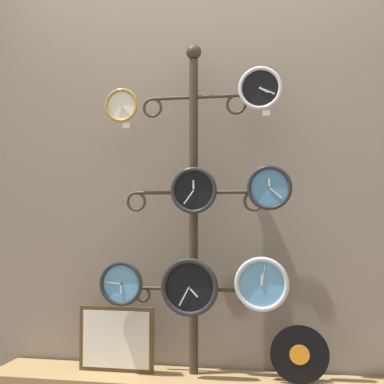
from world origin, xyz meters
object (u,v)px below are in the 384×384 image
(clock_bottom_left, at_px, (121,284))
(clock_top_right, at_px, (260,88))
(vinyl_record, at_px, (300,355))
(clock_middle_right, at_px, (270,188))
(display_stand, at_px, (194,264))
(clock_bottom_right, at_px, (262,284))
(picture_frame, at_px, (116,339))
(clock_bottom_center, at_px, (189,287))
(clock_middle_center, at_px, (194,190))
(clock_top_left, at_px, (122,105))

(clock_bottom_left, bearing_deg, clock_top_right, 2.01)
(vinyl_record, bearing_deg, clock_middle_right, -174.08)
(display_stand, relative_size, clock_bottom_right, 6.56)
(display_stand, bearing_deg, clock_top_right, -12.93)
(picture_frame, bearing_deg, vinyl_record, -2.25)
(display_stand, height_order, picture_frame, display_stand)
(display_stand, height_order, clock_bottom_center, display_stand)
(clock_middle_right, distance_m, clock_bottom_center, 0.67)
(clock_middle_center, relative_size, clock_bottom_right, 0.89)
(clock_top_left, relative_size, clock_bottom_left, 0.78)
(display_stand, relative_size, clock_bottom_left, 7.72)
(clock_bottom_left, bearing_deg, display_stand, 16.57)
(clock_top_right, bearing_deg, clock_bottom_right, 80.21)
(clock_middle_center, relative_size, picture_frame, 0.60)
(clock_bottom_right, relative_size, picture_frame, 0.67)
(clock_top_right, height_order, clock_bottom_center, clock_top_right)
(clock_middle_center, distance_m, picture_frame, 0.92)
(display_stand, xyz_separation_m, clock_bottom_left, (-0.38, -0.11, -0.10))
(display_stand, height_order, clock_middle_right, display_stand)
(display_stand, xyz_separation_m, clock_top_left, (-0.39, -0.08, 0.87))
(clock_bottom_center, xyz_separation_m, vinyl_record, (0.56, 0.03, -0.33))
(clock_top_right, height_order, clock_middle_right, clock_top_right)
(clock_middle_center, distance_m, clock_middle_right, 0.40)
(clock_top_left, bearing_deg, clock_bottom_right, 0.34)
(clock_top_left, xyz_separation_m, vinyl_record, (0.95, -0.00, -1.31))
(clock_top_right, bearing_deg, clock_middle_center, 179.27)
(clock_middle_right, bearing_deg, vinyl_record, 5.92)
(clock_top_right, height_order, picture_frame, clock_top_right)
(picture_frame, bearing_deg, clock_top_right, -2.71)
(clock_middle_right, xyz_separation_m, clock_bottom_center, (-0.42, -0.02, -0.52))
(picture_frame, bearing_deg, clock_bottom_right, -2.27)
(clock_top_right, height_order, clock_bottom_right, clock_top_right)
(clock_middle_center, relative_size, clock_bottom_left, 1.04)
(clock_middle_right, height_order, picture_frame, clock_middle_right)
(clock_top_left, xyz_separation_m, clock_middle_right, (0.81, -0.02, -0.46))
(display_stand, distance_m, picture_frame, 0.59)
(clock_top_right, height_order, clock_middle_center, clock_top_right)
(clock_top_right, relative_size, clock_bottom_center, 0.76)
(clock_top_left, relative_size, picture_frame, 0.45)
(clock_top_left, bearing_deg, clock_middle_center, 0.43)
(clock_top_right, distance_m, clock_middle_right, 0.53)
(clock_top_left, relative_size, clock_bottom_center, 0.62)
(clock_middle_center, relative_size, vinyl_record, 0.85)
(clock_top_left, relative_size, clock_middle_right, 0.81)
(clock_bottom_center, relative_size, picture_frame, 0.73)
(display_stand, distance_m, clock_bottom_right, 0.39)
(display_stand, xyz_separation_m, vinyl_record, (0.56, -0.09, -0.44))
(clock_bottom_center, bearing_deg, clock_top_left, 174.62)
(clock_top_right, bearing_deg, clock_middle_right, -19.52)
(vinyl_record, bearing_deg, clock_top_right, 179.65)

